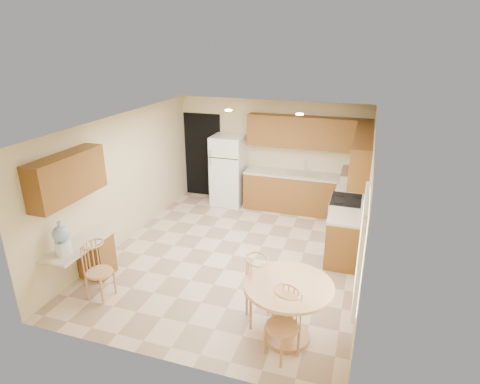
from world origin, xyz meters
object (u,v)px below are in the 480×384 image
(dining_table, at_px, (288,304))
(water_crock, at_px, (62,239))
(chair_table_a, at_px, (258,287))
(chair_table_b, at_px, (281,323))
(stove, at_px, (346,221))
(refrigerator, at_px, (228,170))
(chair_desk, at_px, (95,268))

(dining_table, distance_m, water_crock, 3.43)
(chair_table_a, bearing_deg, chair_table_b, 11.55)
(stove, height_order, dining_table, stove)
(chair_table_b, bearing_deg, water_crock, 29.05)
(chair_table_b, bearing_deg, dining_table, -56.15)
(refrigerator, bearing_deg, dining_table, -61.22)
(stove, bearing_deg, refrigerator, 157.01)
(refrigerator, xyz_separation_m, chair_table_b, (2.35, -4.69, -0.27))
(chair_table_b, relative_size, chair_desk, 1.03)
(chair_desk, bearing_deg, refrigerator, 177.87)
(stove, relative_size, dining_table, 0.94)
(stove, height_order, chair_table_b, stove)
(refrigerator, relative_size, dining_table, 1.45)
(chair_table_b, distance_m, water_crock, 3.44)
(dining_table, bearing_deg, refrigerator, 118.78)
(refrigerator, xyz_separation_m, chair_table_a, (1.90, -4.12, -0.22))
(refrigerator, xyz_separation_m, dining_table, (2.35, -4.28, -0.28))
(chair_table_a, height_order, water_crock, water_crock)
(stove, height_order, water_crock, water_crock)
(chair_table_b, distance_m, chair_desk, 2.97)
(stove, xyz_separation_m, chair_desk, (-3.47, -3.11, 0.09))
(water_crock, bearing_deg, chair_table_a, 5.41)
(chair_table_a, height_order, chair_table_b, chair_table_a)
(chair_desk, distance_m, water_crock, 0.64)
(dining_table, bearing_deg, chair_table_b, -90.00)
(chair_table_b, bearing_deg, chair_desk, 26.92)
(refrigerator, distance_m, water_crock, 4.53)
(refrigerator, distance_m, chair_table_a, 4.55)
(dining_table, bearing_deg, stove, 80.26)
(chair_table_b, bearing_deg, chair_table_a, -17.81)
(chair_table_b, xyz_separation_m, water_crock, (-3.40, 0.29, 0.44))
(chair_table_b, xyz_separation_m, chair_desk, (-2.95, 0.36, -0.01))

